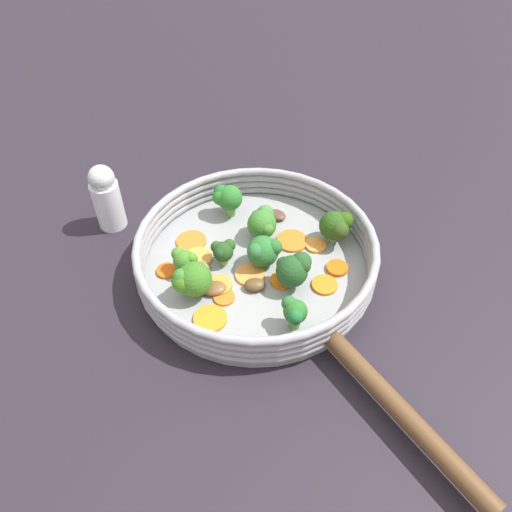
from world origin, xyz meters
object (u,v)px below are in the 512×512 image
object	(u,v)px
broccoli_floret_7	(294,312)
broccoli_floret_8	(223,250)
skillet	(256,267)
carrot_slice_0	(219,285)
carrot_slice_3	(250,275)
mushroom_piece_3	(253,285)
broccoli_floret_0	(336,226)
mushroom_piece_0	(201,267)
carrot_slice_4	(337,268)
broccoli_floret_5	(185,260)
broccoli_floret_1	(294,269)
carrot_slice_2	(325,285)
carrot_slice_5	(281,280)
carrot_slice_1	(167,271)
mushroom_piece_1	(276,215)
broccoli_floret_2	(227,198)
carrot_slice_6	(210,319)
carrot_slice_7	(191,241)
mushroom_piece_2	(214,288)
broccoli_floret_4	(264,250)
broccoli_floret_6	(191,280)
carrot_slice_10	(316,245)
carrot_slice_11	(292,241)
broccoli_floret_3	(262,223)
salt_shaker	(107,197)
carrot_slice_8	(224,297)
carrot_slice_9	(198,258)

from	to	relation	value
broccoli_floret_7	broccoli_floret_8	distance (m)	0.15
skillet	carrot_slice_0	world-z (taller)	carrot_slice_0
carrot_slice_3	mushroom_piece_3	xyz separation A→B (m)	(-0.00, 0.02, 0.01)
broccoli_floret_0	mushroom_piece_0	world-z (taller)	broccoli_floret_0
carrot_slice_4	broccoli_floret_8	distance (m)	0.16
broccoli_floret_5	mushroom_piece_3	size ratio (longest dim) A/B	1.38
broccoli_floret_1	broccoli_floret_8	bearing A→B (deg)	-22.69
carrot_slice_2	carrot_slice_5	distance (m)	0.06
skillet	carrot_slice_1	distance (m)	0.12
skillet	carrot_slice_2	xyz separation A→B (m)	(-0.09, 0.04, 0.01)
mushroom_piece_1	broccoli_floret_2	bearing A→B (deg)	-3.73
carrot_slice_1	carrot_slice_6	xyz separation A→B (m)	(-0.07, 0.08, 0.00)
carrot_slice_7	mushroom_piece_2	world-z (taller)	mushroom_piece_2
carrot_slice_0	broccoli_floret_7	size ratio (longest dim) A/B	0.78
carrot_slice_5	broccoli_floret_2	size ratio (longest dim) A/B	0.57
broccoli_floret_4	mushroom_piece_1	bearing A→B (deg)	-99.71
carrot_slice_7	broccoli_floret_6	bearing A→B (deg)	98.45
carrot_slice_5	broccoli_floret_6	size ratio (longest dim) A/B	0.57
carrot_slice_0	carrot_slice_5	size ratio (longest dim) A/B	1.20
carrot_slice_3	broccoli_floret_0	size ratio (longest dim) A/B	0.83
carrot_slice_10	mushroom_piece_1	size ratio (longest dim) A/B	1.01
carrot_slice_5	broccoli_floret_2	bearing A→B (deg)	-58.69
carrot_slice_2	carrot_slice_10	world-z (taller)	same
carrot_slice_0	broccoli_floret_6	xyz separation A→B (m)	(0.03, 0.02, 0.03)
carrot_slice_1	broccoli_floret_2	bearing A→B (deg)	-120.91
carrot_slice_0	carrot_slice_3	distance (m)	0.05
mushroom_piece_3	carrot_slice_7	bearing A→B (deg)	-42.42
carrot_slice_11	broccoli_floret_3	xyz separation A→B (m)	(0.04, -0.01, 0.02)
carrot_slice_6	broccoli_floret_2	distance (m)	0.21
broccoli_floret_0	broccoli_floret_3	distance (m)	0.11
broccoli_floret_6	broccoli_floret_7	size ratio (longest dim) A/B	1.15
mushroom_piece_1	carrot_slice_10	bearing A→B (deg)	133.32
carrot_slice_6	mushroom_piece_3	xyz separation A→B (m)	(-0.05, -0.05, 0.00)
carrot_slice_5	carrot_slice_11	distance (m)	0.08
skillet	carrot_slice_2	distance (m)	0.10
carrot_slice_4	broccoli_floret_4	world-z (taller)	broccoli_floret_4
salt_shaker	carrot_slice_2	bearing A→B (deg)	158.23
carrot_slice_7	carrot_slice_8	bearing A→B (deg)	118.52
carrot_slice_0	skillet	bearing A→B (deg)	-136.98
carrot_slice_8	mushroom_piece_2	size ratio (longest dim) A/B	0.86
carrot_slice_5	mushroom_piece_2	bearing A→B (deg)	12.65
broccoli_floret_0	carrot_slice_4	bearing A→B (deg)	90.06
carrot_slice_5	mushroom_piece_0	world-z (taller)	mushroom_piece_0
carrot_slice_10	broccoli_floret_2	xyz separation A→B (m)	(0.13, -0.07, 0.03)
carrot_slice_1	carrot_slice_8	world-z (taller)	same
carrot_slice_7	broccoli_floret_5	world-z (taller)	broccoli_floret_5
mushroom_piece_1	carrot_slice_7	bearing A→B (deg)	25.32
carrot_slice_3	broccoli_floret_3	world-z (taller)	broccoli_floret_3
carrot_slice_2	mushroom_piece_1	size ratio (longest dim) A/B	1.17
carrot_slice_9	broccoli_floret_7	world-z (taller)	broccoli_floret_7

